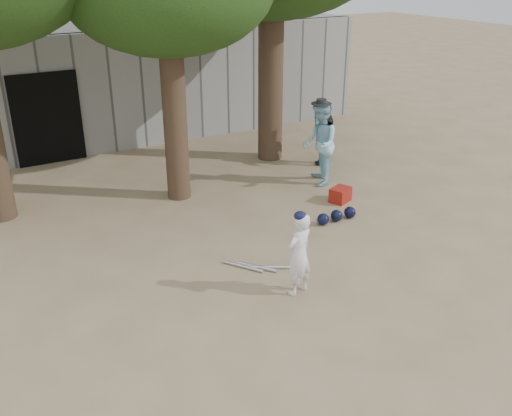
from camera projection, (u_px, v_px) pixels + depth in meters
ground at (255, 298)px, 8.51m from camera, size 70.00×70.00×0.00m
boy_player at (299, 254)px, 8.38m from camera, size 0.54×0.43×1.30m
spectator_blue at (319, 144)px, 12.42m from camera, size 1.03×1.12×1.84m
spectator_dark at (325, 134)px, 13.67m from camera, size 0.96×0.79×1.54m
red_bag at (340, 195)px, 11.79m from camera, size 0.51×0.45×0.30m
back_building at (70, 79)px, 16.04m from camera, size 16.00×5.24×3.00m
helmet_row at (337, 216)px, 10.92m from camera, size 0.87×0.24×0.23m
bat_pile at (257, 267)px, 9.30m from camera, size 0.90×0.77×0.06m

